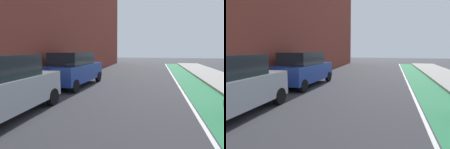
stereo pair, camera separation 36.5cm
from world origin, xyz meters
TOP-DOWN VIEW (x-y plane):
  - ground_plane at (0.00, 14.67)m, footprint 82.14×82.14m
  - bike_lane_paint at (3.59, 16.67)m, footprint 1.60×37.34m
  - lane_divider_stripe at (2.69, 16.67)m, footprint 0.12×37.34m
  - parked_suv_blue at (-3.35, 16.03)m, footprint 2.07×4.65m

SIDE VIEW (x-z plane):
  - ground_plane at x=0.00m, z-range 0.00..0.00m
  - bike_lane_paint at x=3.59m, z-range 0.00..0.00m
  - lane_divider_stripe at x=2.69m, z-range 0.00..0.00m
  - parked_suv_blue at x=-3.35m, z-range 0.03..2.01m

